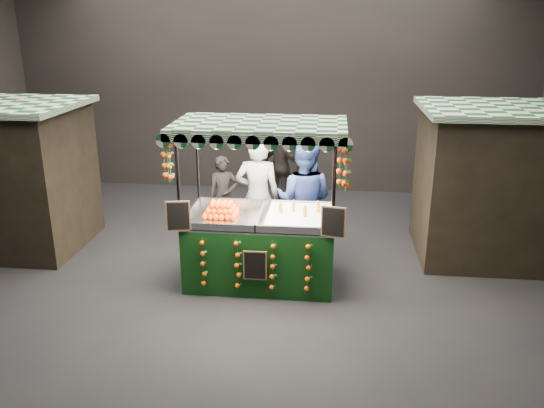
# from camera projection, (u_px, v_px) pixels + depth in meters

# --- Properties ---
(ground) EXTENTS (12.00, 12.00, 0.00)m
(ground) POSITION_uv_depth(u_px,v_px,m) (236.00, 279.00, 8.83)
(ground) COLOR black
(ground) RESTS_ON ground
(market_hall) EXTENTS (12.10, 10.10, 5.05)m
(market_hall) POSITION_uv_depth(u_px,v_px,m) (231.00, 61.00, 7.74)
(market_hall) COLOR black
(market_hall) RESTS_ON ground
(neighbour_stall_left) EXTENTS (3.00, 2.20, 2.60)m
(neighbour_stall_left) POSITION_uv_depth(u_px,v_px,m) (0.00, 175.00, 9.81)
(neighbour_stall_left) COLOR black
(neighbour_stall_left) RESTS_ON ground
(neighbour_stall_right) EXTENTS (3.00, 2.20, 2.60)m
(neighbour_stall_right) POSITION_uv_depth(u_px,v_px,m) (506.00, 183.00, 9.36)
(neighbour_stall_right) COLOR black
(neighbour_stall_right) RESTS_ON ground
(juice_stall) EXTENTS (2.61, 1.54, 2.53)m
(juice_stall) POSITION_uv_depth(u_px,v_px,m) (261.00, 235.00, 8.51)
(juice_stall) COLOR black
(juice_stall) RESTS_ON ground
(vendor_grey) EXTENTS (0.77, 0.51, 2.10)m
(vendor_grey) POSITION_uv_depth(u_px,v_px,m) (258.00, 197.00, 9.46)
(vendor_grey) COLOR gray
(vendor_grey) RESTS_ON ground
(vendor_blue) EXTENTS (1.14, 0.96, 2.07)m
(vendor_blue) POSITION_uv_depth(u_px,v_px,m) (304.00, 200.00, 9.35)
(vendor_blue) COLOR navy
(vendor_blue) RESTS_ON ground
(shopper_0) EXTENTS (0.63, 0.49, 1.53)m
(shopper_0) POSITION_uv_depth(u_px,v_px,m) (223.00, 196.00, 10.45)
(shopper_0) COLOR #292421
(shopper_0) RESTS_ON ground
(shopper_1) EXTENTS (1.05, 0.93, 1.82)m
(shopper_1) POSITION_uv_depth(u_px,v_px,m) (467.00, 195.00, 10.02)
(shopper_1) COLOR #282220
(shopper_1) RESTS_ON ground
(shopper_2) EXTENTS (1.05, 0.94, 1.71)m
(shopper_2) POSITION_uv_depth(u_px,v_px,m) (282.00, 166.00, 12.18)
(shopper_2) COLOR #282420
(shopper_2) RESTS_ON ground
(shopper_3) EXTENTS (1.23, 1.36, 1.83)m
(shopper_3) POSITION_uv_depth(u_px,v_px,m) (436.00, 174.00, 11.35)
(shopper_3) COLOR #2C2723
(shopper_3) RESTS_ON ground
(shopper_4) EXTENTS (0.93, 0.72, 1.68)m
(shopper_4) POSITION_uv_depth(u_px,v_px,m) (55.00, 170.00, 11.96)
(shopper_4) COLOR #2B2723
(shopper_4) RESTS_ON ground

